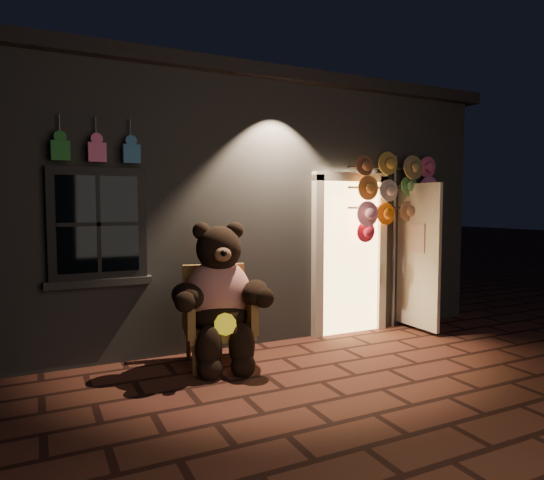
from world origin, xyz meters
TOP-DOWN VIEW (x-y plane):
  - ground at (0.00, 0.00)m, footprint 60.00×60.00m
  - shop_building at (0.00, 3.99)m, footprint 7.30×5.95m
  - wicker_armchair at (-0.71, 1.05)m, footprint 0.84×0.78m
  - teddy_bear at (-0.73, 0.91)m, footprint 1.15×0.97m
  - hat_rack at (2.00, 1.28)m, footprint 1.49×0.22m

SIDE VIEW (x-z plane):
  - ground at x=0.00m, z-range 0.00..0.00m
  - wicker_armchair at x=-0.71m, z-range 0.00..1.07m
  - teddy_bear at x=-0.73m, z-range -0.03..1.56m
  - shop_building at x=0.00m, z-range -0.02..3.49m
  - hat_rack at x=2.00m, z-range 0.69..3.15m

